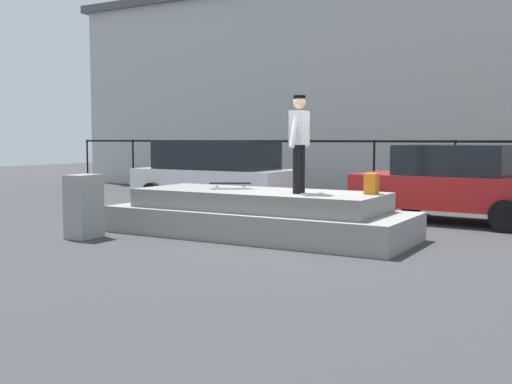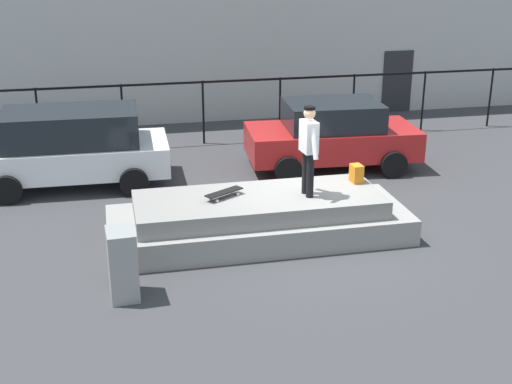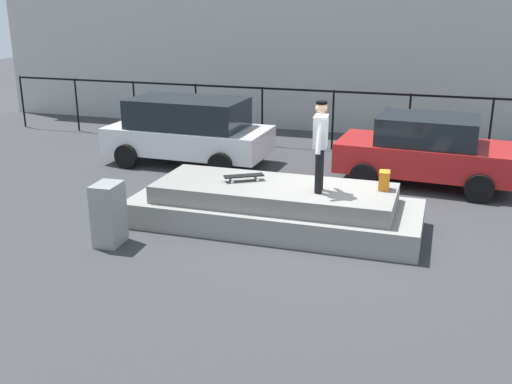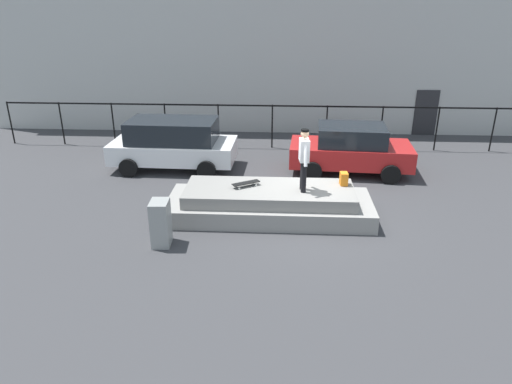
{
  "view_description": "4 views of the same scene",
  "coord_description": "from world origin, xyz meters",
  "px_view_note": "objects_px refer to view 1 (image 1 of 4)",
  "views": [
    {
      "loc": [
        4.71,
        -10.06,
        1.79
      ],
      "look_at": [
        -1.35,
        0.35,
        0.76
      ],
      "focal_mm": 43.51,
      "sensor_mm": 36.0,
      "label": 1
    },
    {
      "loc": [
        -3.65,
        -11.9,
        5.4
      ],
      "look_at": [
        -0.77,
        1.1,
        0.45
      ],
      "focal_mm": 47.98,
      "sensor_mm": 36.0,
      "label": 2
    },
    {
      "loc": [
        2.02,
        -10.86,
        4.3
      ],
      "look_at": [
        -1.57,
        0.43,
        0.45
      ],
      "focal_mm": 41.87,
      "sensor_mm": 36.0,
      "label": 3
    },
    {
      "loc": [
        -0.69,
        -12.15,
        5.65
      ],
      "look_at": [
        -1.42,
        0.65,
        0.38
      ],
      "focal_mm": 32.92,
      "sensor_mm": 36.0,
      "label": 4
    }
  ],
  "objects_px": {
    "car_white_hatchback_near": "(216,171)",
    "utility_box": "(84,206)",
    "skateboard": "(230,184)",
    "car_red_sedan_mid": "(454,183)",
    "skateboarder": "(299,137)",
    "backpack": "(372,184)"
  },
  "relations": [
    {
      "from": "skateboarder",
      "to": "backpack",
      "type": "bearing_deg",
      "value": 23.11
    },
    {
      "from": "skateboard",
      "to": "car_red_sedan_mid",
      "type": "height_order",
      "value": "car_red_sedan_mid"
    },
    {
      "from": "car_red_sedan_mid",
      "to": "skateboarder",
      "type": "bearing_deg",
      "value": -114.53
    },
    {
      "from": "car_red_sedan_mid",
      "to": "backpack",
      "type": "bearing_deg",
      "value": -100.54
    },
    {
      "from": "skateboard",
      "to": "car_red_sedan_mid",
      "type": "distance_m",
      "value": 5.01
    },
    {
      "from": "skateboard",
      "to": "car_white_hatchback_near",
      "type": "bearing_deg",
      "value": 127.13
    },
    {
      "from": "backpack",
      "to": "car_red_sedan_mid",
      "type": "bearing_deg",
      "value": -14.73
    },
    {
      "from": "backpack",
      "to": "car_red_sedan_mid",
      "type": "relative_size",
      "value": 0.08
    },
    {
      "from": "skateboarder",
      "to": "utility_box",
      "type": "relative_size",
      "value": 1.48
    },
    {
      "from": "skateboard",
      "to": "car_white_hatchback_near",
      "type": "distance_m",
      "value": 4.77
    },
    {
      "from": "skateboarder",
      "to": "utility_box",
      "type": "distance_m",
      "value": 4.09
    },
    {
      "from": "car_red_sedan_mid",
      "to": "skateboard",
      "type": "bearing_deg",
      "value": -131.99
    },
    {
      "from": "car_red_sedan_mid",
      "to": "car_white_hatchback_near",
      "type": "bearing_deg",
      "value": 179.32
    },
    {
      "from": "skateboarder",
      "to": "utility_box",
      "type": "bearing_deg",
      "value": -154.65
    },
    {
      "from": "car_white_hatchback_near",
      "to": "car_red_sedan_mid",
      "type": "relative_size",
      "value": 1.03
    },
    {
      "from": "skateboarder",
      "to": "car_red_sedan_mid",
      "type": "distance_m",
      "value": 4.43
    },
    {
      "from": "skateboard",
      "to": "car_white_hatchback_near",
      "type": "relative_size",
      "value": 0.18
    },
    {
      "from": "backpack",
      "to": "car_red_sedan_mid",
      "type": "distance_m",
      "value": 3.5
    },
    {
      "from": "utility_box",
      "to": "skateboard",
      "type": "bearing_deg",
      "value": 40.51
    },
    {
      "from": "skateboarder",
      "to": "car_white_hatchback_near",
      "type": "xyz_separation_m",
      "value": [
        -4.44,
        4.01,
        -0.89
      ]
    },
    {
      "from": "car_white_hatchback_near",
      "to": "utility_box",
      "type": "xyz_separation_m",
      "value": [
        0.92,
        -5.67,
        -0.36
      ]
    },
    {
      "from": "skateboarder",
      "to": "car_white_hatchback_near",
      "type": "relative_size",
      "value": 0.39
    }
  ]
}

